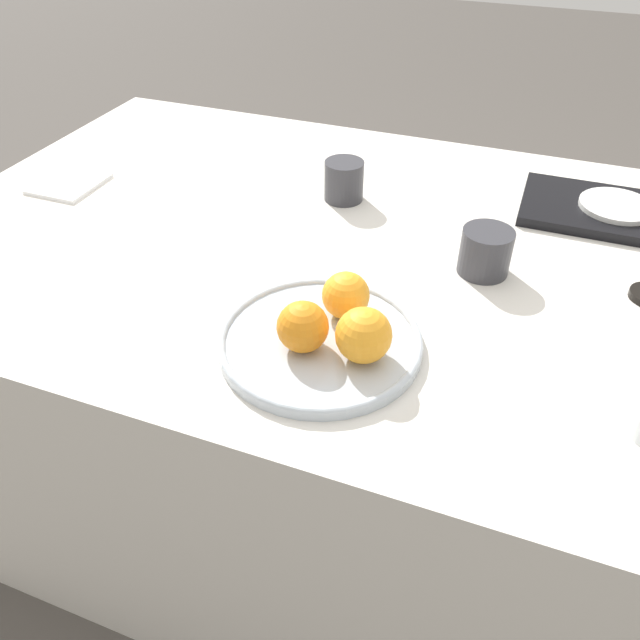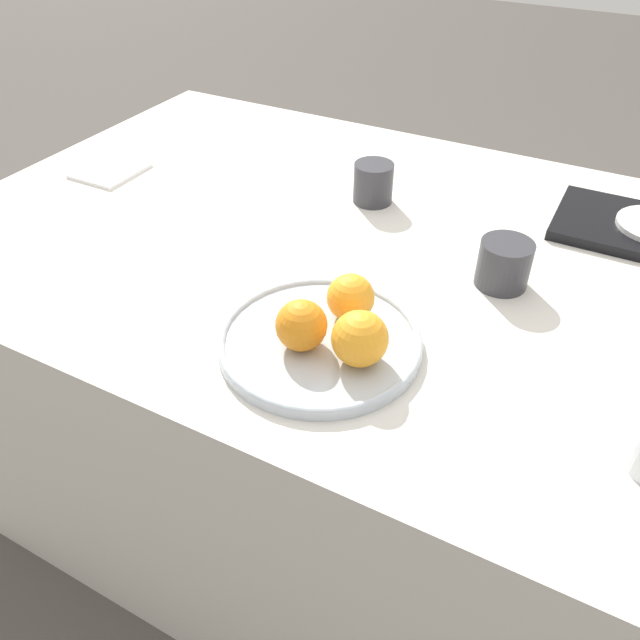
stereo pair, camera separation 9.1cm
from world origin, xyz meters
TOP-DOWN VIEW (x-y plane):
  - ground_plane at (0.00, 0.00)m, footprint 12.00×12.00m
  - table at (0.00, 0.00)m, footprint 1.57×1.06m
  - fruit_platter at (0.11, -0.31)m, footprint 0.31×0.31m
  - orange_0 at (0.12, -0.24)m, footprint 0.07×0.07m
  - orange_1 at (0.09, -0.33)m, footprint 0.08×0.08m
  - orange_2 at (0.18, -0.32)m, footprint 0.08×0.08m
  - cup_0 at (-0.01, 0.15)m, footprint 0.08×0.08m
  - cup_2 at (0.30, -0.02)m, footprint 0.09×0.09m
  - napkin at (-0.60, 0.00)m, footprint 0.13×0.14m

SIDE VIEW (x-z plane):
  - ground_plane at x=0.00m, z-range 0.00..0.00m
  - table at x=0.00m, z-range 0.00..0.77m
  - napkin at x=-0.60m, z-range 0.77..0.78m
  - fruit_platter at x=0.11m, z-range 0.77..0.79m
  - cup_2 at x=0.30m, z-range 0.77..0.85m
  - cup_0 at x=-0.01m, z-range 0.77..0.85m
  - orange_0 at x=0.12m, z-range 0.78..0.86m
  - orange_1 at x=0.09m, z-range 0.78..0.86m
  - orange_2 at x=0.18m, z-range 0.78..0.87m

